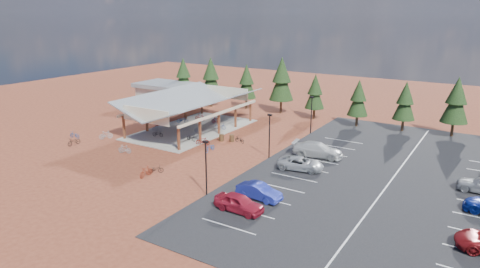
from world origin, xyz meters
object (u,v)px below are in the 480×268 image
Objects in this scene: lamp_post_0 at (206,164)px; bike_3 at (200,117)px; bike_5 at (198,130)px; bike_pavilion at (191,103)px; bike_13 at (125,149)px; bike_14 at (210,148)px; bike_6 at (220,126)px; bike_11 at (146,172)px; bike_12 at (156,169)px; trash_bin_0 at (221,138)px; car_3 at (318,150)px; lamp_post_1 at (269,133)px; bike_0 at (158,134)px; bike_15 at (203,141)px; bike_16 at (240,140)px; bike_7 at (216,121)px; bike_9 at (106,135)px; car_0 at (239,203)px; car_1 at (259,191)px; bike_10 at (74,135)px; trash_bin_1 at (232,138)px; bike_1 at (157,128)px; bike_4 at (191,138)px; car_2 at (301,164)px; outbuilding at (168,94)px; lamp_post_2 at (311,112)px.

bike_3 is (-17.04, 21.59, -2.37)m from lamp_post_0.
bike_3 reaches higher than bike_5.
bike_pavilion reaches higher than bike_13.
bike_14 is at bearing -40.20° from bike_pavilion.
bike_11 is (3.72, -18.66, 0.02)m from bike_6.
bike_6 is 17.79m from bike_12.
trash_bin_0 is 0.53× the size of bike_13.
lamp_post_1 is at bearing 116.77° from car_3.
bike_0 is 0.92× the size of bike_3.
bike_15 is 1.11× the size of bike_16.
bike_3 is at bearing 44.61° from bike_5.
car_3 is at bearing -106.14° from bike_7.
bike_13 is (-6.91, -10.07, 0.06)m from trash_bin_0.
bike_9 is 27.50m from car_3.
car_0 is 1.03× the size of car_1.
bike_10 is (-10.59, -11.55, -3.38)m from bike_pavilion.
car_3 is at bearing 0.61° from trash_bin_1.
bike_1 reaches higher than trash_bin_0.
bike_14 reaches higher than trash_bin_1.
bike_9 is 27.51m from car_0.
bike_9 is (-8.88, -8.22, -0.03)m from bike_5.
trash_bin_0 is 1.34m from trash_bin_1.
bike_4 is (-3.17, -2.23, 0.06)m from trash_bin_0.
bike_5 is at bearing 62.33° from car_2.
bike_7 is at bearing -112.31° from bike_16.
trash_bin_1 is 0.49× the size of bike_11.
car_0 is (11.39, -11.62, 0.29)m from bike_14.
bike_15 is at bearing 107.26° from bike_10.
bike_14 is at bearing -146.37° from bike_7.
trash_bin_1 is at bearing 126.93° from bike_13.
lamp_post_0 is at bearing -64.81° from trash_bin_1.
car_3 is (19.56, -1.72, -2.96)m from bike_pavilion.
bike_1 is 0.89× the size of bike_15.
bike_10 is (-8.55, -16.14, -0.17)m from bike_3.
lamp_post_1 is 5.40m from car_2.
bike_12 is 0.36× the size of car_0.
bike_14 is at bearing -137.01° from bike_9.
trash_bin_1 is 0.53× the size of bike_13.
trash_bin_0 is 14.26m from bike_11.
lamp_post_2 is (29.00, -4.00, 0.95)m from outbuilding.
car_1 is at bearing 4.67° from bike_11.
bike_15 is (-9.35, -12.08, -2.44)m from lamp_post_2.
bike_12 is at bearing 168.06° from lamp_post_0.
bike_6 is (1.37, 3.40, -0.03)m from bike_5.
trash_bin_0 is at bearing 106.04° from bike_14.
outbuilding reaches higher than bike_5.
outbuilding is 28.21m from bike_14.
lamp_post_2 is 25.04m from bike_11.
outbuilding is at bearing 149.57° from trash_bin_1.
lamp_post_2 is 16.56m from bike_4.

